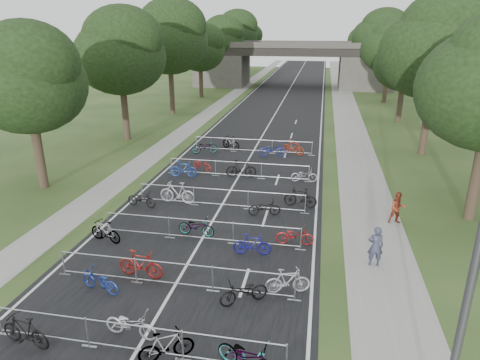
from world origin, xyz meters
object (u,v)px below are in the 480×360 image
object	(u,v)px
pedestrian_a	(375,246)
pedestrian_b	(398,208)
lamppost	(470,296)
overpass_bridge	(292,64)

from	to	relation	value
pedestrian_a	pedestrian_b	size ratio (longest dim) A/B	1.07
lamppost	pedestrian_a	bearing A→B (deg)	94.54
overpass_bridge	lamppost	bearing A→B (deg)	-82.47
pedestrian_b	overpass_bridge	bearing A→B (deg)	89.21
lamppost	pedestrian_a	world-z (taller)	lamppost
lamppost	pedestrian_a	xyz separation A→B (m)	(-0.66, 8.28, -3.40)
overpass_bridge	pedestrian_a	bearing A→B (deg)	-82.02
lamppost	pedestrian_b	xyz separation A→B (m)	(0.87, 12.69, -3.45)
lamppost	pedestrian_b	size ratio (longest dim) A/B	4.97
pedestrian_b	pedestrian_a	bearing A→B (deg)	-120.24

